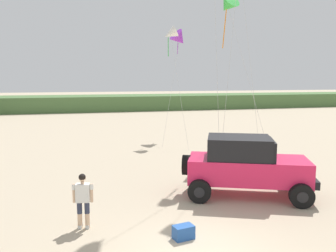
# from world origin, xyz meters

# --- Properties ---
(dune_ridge) EXTENTS (90.00, 7.69, 2.01)m
(dune_ridge) POSITION_xyz_m (-0.77, 42.29, 1.01)
(dune_ridge) COLOR #4C703D
(dune_ridge) RESTS_ON ground_plane
(jeep) EXTENTS (5.00, 3.86, 2.26)m
(jeep) POSITION_xyz_m (3.17, 3.85, 1.20)
(jeep) COLOR #EA2151
(jeep) RESTS_ON ground_plane
(person_watching) EXTENTS (0.62, 0.36, 1.67)m
(person_watching) POSITION_xyz_m (-2.83, 2.38, 0.94)
(person_watching) COLOR #DBB28E
(person_watching) RESTS_ON ground_plane
(cooler_box) EXTENTS (0.62, 0.47, 0.38)m
(cooler_box) POSITION_xyz_m (-0.16, 0.97, 0.19)
(cooler_box) COLOR #23519E
(cooler_box) RESTS_ON ground_plane
(kite_blue_swept) EXTENTS (3.50, 5.90, 8.26)m
(kite_blue_swept) POSITION_xyz_m (4.77, 18.29, 7.40)
(kite_blue_swept) COLOR purple
(kite_blue_swept) RESTS_ON ground_plane
(kite_pink_ribbon) EXTENTS (1.20, 4.83, 8.07)m
(kite_pink_ribbon) POSITION_xyz_m (3.58, 16.56, 7.52)
(kite_pink_ribbon) COLOR white
(kite_pink_ribbon) RESTS_ON ground_plane
(kite_orange_streamer) EXTENTS (2.04, 3.80, 9.08)m
(kite_orange_streamer) POSITION_xyz_m (5.34, 10.80, 8.44)
(kite_orange_streamer) COLOR green
(kite_orange_streamer) RESTS_ON ground_plane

